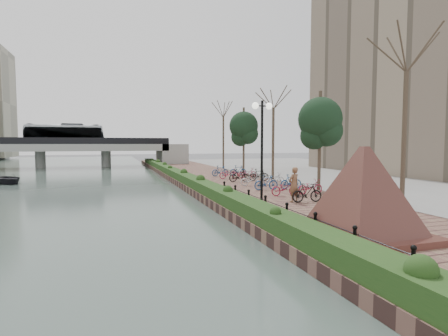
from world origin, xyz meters
name	(u,v)px	position (x,y,z in m)	size (l,w,h in m)	color
ground	(264,245)	(0.00, 0.00, 0.00)	(220.00, 220.00, 0.00)	#59595B
promenade	(223,182)	(4.00, 17.50, 0.25)	(8.00, 75.00, 0.50)	brown
inland_pavement	(375,177)	(20.00, 17.50, 0.25)	(24.00, 75.00, 0.50)	gray
hedge	(179,174)	(0.60, 20.00, 0.80)	(1.10, 56.00, 0.60)	#183D16
chain_fence	(275,209)	(1.40, 2.00, 0.85)	(0.10, 14.10, 0.70)	black
granite_monument	(363,191)	(2.78, -1.64, 2.01)	(5.70, 5.70, 2.97)	#48271E
lamppost	(262,131)	(1.74, 4.21, 4.14)	(1.02, 0.32, 5.08)	black
motorcycle	(343,214)	(3.12, -0.13, 0.94)	(0.44, 1.42, 0.89)	black
pedestrian	(294,185)	(4.00, 5.15, 1.42)	(0.67, 0.44, 1.84)	brown
bicycle_parking	(271,181)	(5.50, 11.16, 0.97)	(2.40, 19.89, 1.00)	silver
street_trees	(292,142)	(8.00, 12.68, 3.69)	(3.20, 37.12, 6.80)	#362C20
apartment_tower	(425,3)	(26.00, 18.00, 18.00)	(12.00, 24.00, 35.00)	gray
bridge	(45,145)	(-14.29, 45.00, 3.37)	(36.00, 10.77, 6.50)	#989994
boat	(7,179)	(-14.03, 24.25, 0.43)	(2.84, 3.97, 0.82)	black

